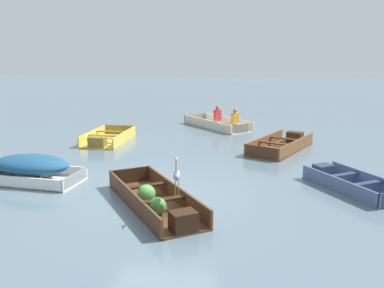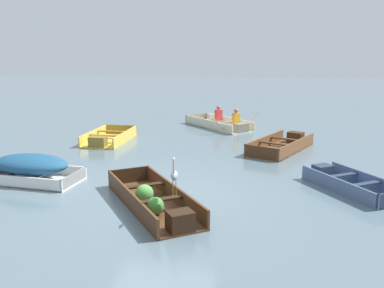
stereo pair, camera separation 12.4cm
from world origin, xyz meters
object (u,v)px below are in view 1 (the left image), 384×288
skiff_wooden_brown_near_moored (282,145)px  heron_on_dinghy (177,174)px  skiff_white_far_moored (31,167)px  skiff_yellow_mid_moored (107,139)px  skiff_slate_blue_outer_moored (349,183)px  rowboat_cream_with_crew (220,124)px  dinghy_dark_varnish_foreground (155,201)px

skiff_wooden_brown_near_moored → heron_on_dinghy: 6.75m
skiff_wooden_brown_near_moored → heron_on_dinghy: heron_on_dinghy is taller
skiff_wooden_brown_near_moored → skiff_white_far_moored: skiff_white_far_moored is taller
skiff_yellow_mid_moored → heron_on_dinghy: size_ratio=2.98×
heron_on_dinghy → skiff_yellow_mid_moored: bearing=118.6°
skiff_slate_blue_outer_moored → heron_on_dinghy: bearing=-148.2°
skiff_wooden_brown_near_moored → heron_on_dinghy: (-2.50, -6.22, 0.76)m
skiff_slate_blue_outer_moored → rowboat_cream_with_crew: size_ratio=0.80×
dinghy_dark_varnish_foreground → skiff_yellow_mid_moored: dinghy_dark_varnish_foreground is taller
skiff_yellow_mid_moored → heron_on_dinghy: 7.47m
skiff_wooden_brown_near_moored → skiff_slate_blue_outer_moored: skiff_wooden_brown_near_moored is taller
skiff_slate_blue_outer_moored → heron_on_dinghy: (-3.78, -2.34, 0.77)m
skiff_white_far_moored → heron_on_dinghy: 4.43m
skiff_white_far_moored → skiff_slate_blue_outer_moored: size_ratio=0.97×
skiff_wooden_brown_near_moored → skiff_yellow_mid_moored: size_ratio=1.25×
skiff_yellow_mid_moored → skiff_slate_blue_outer_moored: 8.44m
skiff_yellow_mid_moored → skiff_slate_blue_outer_moored: (7.34, -4.18, -0.01)m
skiff_slate_blue_outer_moored → rowboat_cream_with_crew: 8.23m
skiff_wooden_brown_near_moored → skiff_yellow_mid_moored: bearing=177.1°
skiff_yellow_mid_moored → skiff_white_far_moored: skiff_white_far_moored is taller
rowboat_cream_with_crew → skiff_yellow_mid_moored: bearing=-139.5°
skiff_yellow_mid_moored → rowboat_cream_with_crew: (3.81, 3.25, 0.05)m
skiff_wooden_brown_near_moored → skiff_yellow_mid_moored: skiff_wooden_brown_near_moored is taller
rowboat_cream_with_crew → skiff_wooden_brown_near_moored: bearing=-57.7°
skiff_wooden_brown_near_moored → skiff_slate_blue_outer_moored: 4.09m
dinghy_dark_varnish_foreground → skiff_yellow_mid_moored: (-3.03, 6.07, -0.03)m
rowboat_cream_with_crew → heron_on_dinghy: bearing=-91.5°
skiff_slate_blue_outer_moored → heron_on_dinghy: heron_on_dinghy is taller
dinghy_dark_varnish_foreground → heron_on_dinghy: heron_on_dinghy is taller
skiff_yellow_mid_moored → skiff_slate_blue_outer_moored: skiff_yellow_mid_moored is taller
dinghy_dark_varnish_foreground → skiff_yellow_mid_moored: size_ratio=1.33×
skiff_slate_blue_outer_moored → heron_on_dinghy: 4.51m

